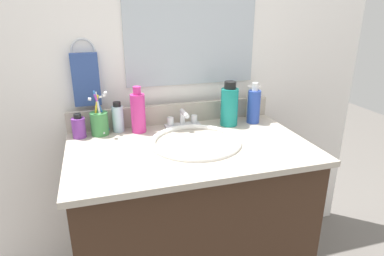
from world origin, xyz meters
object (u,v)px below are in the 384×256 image
bottle_cream_purple (79,127)px  cup_green (100,122)px  hand_towel (86,80)px  bottle_gel_clear (118,118)px  bottle_shampoo_blue (254,106)px  bottle_lotion_white (253,101)px  faucet (183,121)px  bottle_mouthwash_teal (229,105)px  bottle_soap_pink (138,112)px

bottle_cream_purple → cup_green: size_ratio=0.53×
hand_towel → bottle_gel_clear: (0.11, -0.06, -0.16)m
bottle_shampoo_blue → bottle_gel_clear: size_ratio=1.44×
bottle_lotion_white → cup_green: (-0.72, -0.03, -0.03)m
hand_towel → faucet: size_ratio=1.38×
bottle_cream_purple → bottle_mouthwash_teal: bearing=-2.8°
bottle_lotion_white → bottle_gel_clear: (-0.64, -0.01, -0.02)m
bottle_lotion_white → bottle_gel_clear: 0.64m
bottle_gel_clear → bottle_shampoo_blue: bearing=-5.7°
bottle_gel_clear → bottle_soap_pink: bearing=-20.4°
bottle_shampoo_blue → cup_green: size_ratio=0.99×
bottle_lotion_white → cup_green: cup_green is taller
bottle_lotion_white → bottle_cream_purple: (-0.80, -0.04, -0.04)m
bottle_shampoo_blue → cup_green: bearing=176.5°
bottle_shampoo_blue → bottle_lotion_white: size_ratio=1.06×
bottle_cream_purple → bottle_soap_pink: bearing=-0.7°
faucet → bottle_shampoo_blue: bearing=-5.7°
bottle_soap_pink → bottle_mouthwash_teal: bottle_mouthwash_teal is taller
bottle_soap_pink → hand_towel: bearing=154.6°
bottle_mouthwash_teal → bottle_cream_purple: size_ratio=1.99×
hand_towel → bottle_lotion_white: (0.75, -0.05, -0.14)m
bottle_shampoo_blue → bottle_cream_purple: bottle_shampoo_blue is taller
hand_towel → bottle_shampoo_blue: 0.75m
faucet → bottle_lotion_white: (0.36, 0.04, 0.05)m
bottle_soap_pink → bottle_mouthwash_teal: (0.40, -0.03, 0.00)m
faucet → bottle_gel_clear: bottle_gel_clear is taller
bottle_soap_pink → faucet: bearing=1.1°
bottle_shampoo_blue → cup_green: 0.69m
cup_green → faucet: bearing=-1.5°
bottle_mouthwash_teal → bottle_gel_clear: 0.49m
bottle_shampoo_blue → hand_towel: bearing=170.3°
hand_towel → bottle_lotion_white: size_ratio=1.24×
faucet → bottle_mouthwash_teal: size_ratio=0.80×
bottle_shampoo_blue → bottle_mouthwash_teal: (-0.12, 0.00, 0.01)m
cup_green → bottle_shampoo_blue: bearing=-3.5°
bottle_cream_purple → faucet: bearing=0.1°
bottle_shampoo_blue → bottle_soap_pink: size_ratio=0.95×
bottle_cream_purple → bottle_gel_clear: size_ratio=0.77×
bottle_lotion_white → bottle_cream_purple: 0.80m
faucet → cup_green: 0.36m
bottle_mouthwash_teal → bottle_lotion_white: bearing=23.9°
hand_towel → bottle_mouthwash_teal: 0.63m
bottle_soap_pink → bottle_lotion_white: bearing=4.0°
hand_towel → bottle_gel_clear: 0.21m
hand_towel → faucet: (0.39, -0.09, -0.19)m
bottle_cream_purple → bottle_gel_clear: (0.16, 0.03, 0.02)m
bottle_soap_pink → bottle_cream_purple: (-0.24, 0.00, -0.04)m
cup_green → bottle_soap_pink: bearing=-4.6°
hand_towel → faucet: hand_towel is taller
faucet → bottle_cream_purple: size_ratio=1.58×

